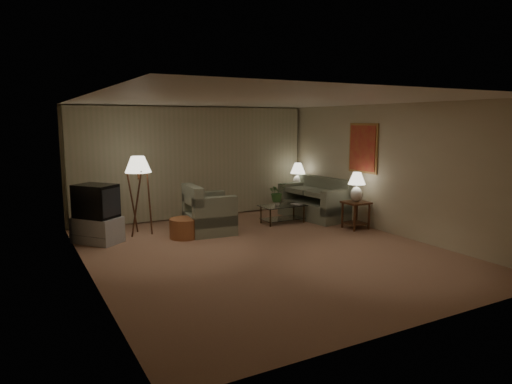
% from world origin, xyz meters
% --- Properties ---
extents(ground, '(7.00, 7.00, 0.00)m').
position_xyz_m(ground, '(0.00, 0.00, 0.00)').
color(ground, '#AD7B5F').
rests_on(ground, ground).
extents(room_shell, '(6.04, 7.02, 2.72)m').
position_xyz_m(room_shell, '(0.02, 1.51, 1.75)').
color(room_shell, beige).
rests_on(room_shell, ground).
extents(sofa, '(1.94, 1.27, 0.78)m').
position_xyz_m(sofa, '(2.50, 1.95, 0.39)').
color(sofa, gray).
rests_on(sofa, ground).
extents(armchair, '(1.12, 1.07, 0.82)m').
position_xyz_m(armchair, '(-0.33, 1.78, 0.41)').
color(armchair, gray).
rests_on(armchair, ground).
extents(side_table_near, '(0.50, 0.50, 0.60)m').
position_xyz_m(side_table_near, '(2.65, 0.60, 0.41)').
color(side_table_near, '#3D1D10').
rests_on(side_table_near, ground).
extents(side_table_far, '(0.50, 0.42, 0.60)m').
position_xyz_m(side_table_far, '(2.65, 2.90, 0.40)').
color(side_table_far, '#3D1D10').
rests_on(side_table_far, ground).
extents(table_lamp_near, '(0.38, 0.38, 0.65)m').
position_xyz_m(table_lamp_near, '(2.65, 0.60, 0.98)').
color(table_lamp_near, white).
rests_on(table_lamp_near, side_table_near).
extents(table_lamp_far, '(0.39, 0.39, 0.67)m').
position_xyz_m(table_lamp_far, '(2.65, 2.90, 0.99)').
color(table_lamp_far, white).
rests_on(table_lamp_far, side_table_far).
extents(coffee_table, '(1.05, 0.57, 0.41)m').
position_xyz_m(coffee_table, '(1.53, 1.85, 0.28)').
color(coffee_table, silver).
rests_on(coffee_table, ground).
extents(tv_cabinet, '(1.43, 1.42, 0.50)m').
position_xyz_m(tv_cabinet, '(-2.55, 2.11, 0.25)').
color(tv_cabinet, '#B0B0B3').
rests_on(tv_cabinet, ground).
extents(crt_tv, '(1.27, 1.26, 0.64)m').
position_xyz_m(crt_tv, '(-2.55, 2.11, 0.82)').
color(crt_tv, black).
rests_on(crt_tv, tv_cabinet).
extents(floor_lamp, '(0.53, 0.53, 1.64)m').
position_xyz_m(floor_lamp, '(-1.65, 2.34, 0.86)').
color(floor_lamp, '#3D1D10').
rests_on(floor_lamp, ground).
extents(ottoman, '(0.68, 0.68, 0.40)m').
position_xyz_m(ottoman, '(-0.94, 1.64, 0.20)').
color(ottoman, '#9A5534').
rests_on(ottoman, ground).
extents(vase, '(0.16, 0.16, 0.14)m').
position_xyz_m(vase, '(1.38, 1.85, 0.48)').
color(vase, white).
rests_on(vase, coffee_table).
extents(flowers, '(0.40, 0.34, 0.44)m').
position_xyz_m(flowers, '(1.38, 1.85, 0.77)').
color(flowers, '#37662D').
rests_on(flowers, vase).
extents(book, '(0.23, 0.28, 0.02)m').
position_xyz_m(book, '(1.78, 1.75, 0.42)').
color(book, olive).
rests_on(book, coffee_table).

